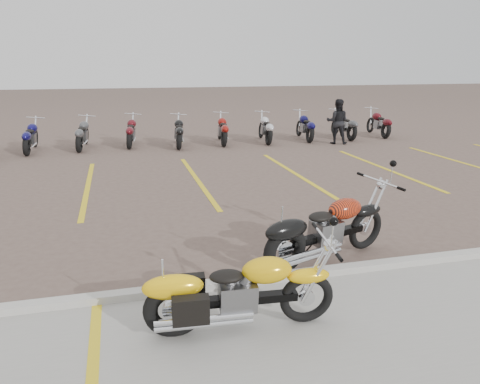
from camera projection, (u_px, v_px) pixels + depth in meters
The scene contains 7 objects.
ground at pixel (236, 233), 8.30m from camera, with size 100.00×100.00×0.00m, color brown.
curb at pixel (271, 278), 6.42m from camera, with size 60.00×0.18×0.12m, color #ADAAA3.
parking_stripes at pixel (197, 180), 12.02m from camera, with size 38.00×5.50×0.01m, color gold, non-canonical shape.
yellow_cruiser at pixel (236, 294), 5.19m from camera, with size 2.16×0.36×0.89m.
flame_cruiser at pixel (324, 232), 6.99m from camera, with size 2.25×0.86×0.96m.
person_b at pixel (337, 122), 17.18m from camera, with size 0.80×0.62×1.64m, color black.
bg_bike_row at pixel (154, 131), 16.79m from camera, with size 18.97×2.05×1.10m.
Camera 1 is at (-1.91, -7.56, 2.92)m, focal length 35.00 mm.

